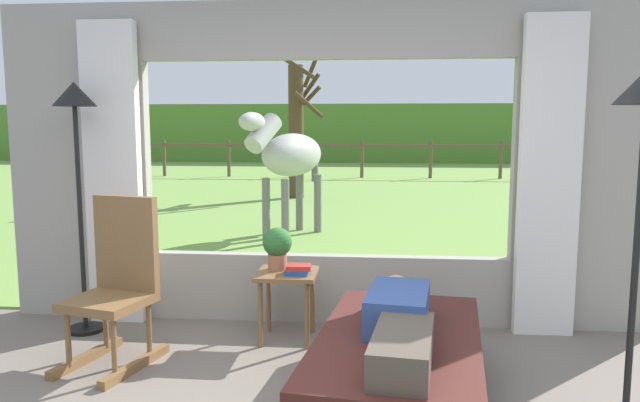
{
  "coord_description": "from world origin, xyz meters",
  "views": [
    {
      "loc": [
        0.4,
        -2.5,
        1.61
      ],
      "look_at": [
        0.0,
        1.8,
        1.05
      ],
      "focal_mm": 33.82,
      "sensor_mm": 36.0,
      "label": 1
    }
  ],
  "objects_px": {
    "recliner_sofa": "(398,369)",
    "rocking_chair": "(118,282)",
    "horse": "(289,156)",
    "reclining_person": "(400,321)",
    "side_table": "(287,284)",
    "potted_plant": "(277,246)",
    "pasture_tree": "(297,125)",
    "book_stack": "(298,269)",
    "floor_lamp_left": "(76,132)"
  },
  "relations": [
    {
      "from": "potted_plant",
      "to": "pasture_tree",
      "type": "bearing_deg",
      "value": 96.45
    },
    {
      "from": "recliner_sofa",
      "to": "book_stack",
      "type": "bearing_deg",
      "value": 134.05
    },
    {
      "from": "rocking_chair",
      "to": "floor_lamp_left",
      "type": "height_order",
      "value": "floor_lamp_left"
    },
    {
      "from": "side_table",
      "to": "horse",
      "type": "distance_m",
      "value": 4.12
    },
    {
      "from": "rocking_chair",
      "to": "side_table",
      "type": "distance_m",
      "value": 1.19
    },
    {
      "from": "recliner_sofa",
      "to": "reclining_person",
      "type": "relative_size",
      "value": 1.25
    },
    {
      "from": "side_table",
      "to": "pasture_tree",
      "type": "xyz_separation_m",
      "value": [
        -1.03,
        8.5,
        1.14
      ]
    },
    {
      "from": "pasture_tree",
      "to": "floor_lamp_left",
      "type": "bearing_deg",
      "value": -93.79
    },
    {
      "from": "reclining_person",
      "to": "pasture_tree",
      "type": "relative_size",
      "value": 0.43
    },
    {
      "from": "recliner_sofa",
      "to": "rocking_chair",
      "type": "height_order",
      "value": "rocking_chair"
    },
    {
      "from": "recliner_sofa",
      "to": "horse",
      "type": "xyz_separation_m",
      "value": [
        -1.34,
        5.02,
        0.94
      ]
    },
    {
      "from": "pasture_tree",
      "to": "horse",
      "type": "bearing_deg",
      "value": -83.92
    },
    {
      "from": "reclining_person",
      "to": "side_table",
      "type": "height_order",
      "value": "reclining_person"
    },
    {
      "from": "book_stack",
      "to": "horse",
      "type": "relative_size",
      "value": 0.11
    },
    {
      "from": "floor_lamp_left",
      "to": "horse",
      "type": "xyz_separation_m",
      "value": [
        1.04,
        3.97,
        -0.39
      ]
    },
    {
      "from": "potted_plant",
      "to": "book_stack",
      "type": "relative_size",
      "value": 1.68
    },
    {
      "from": "potted_plant",
      "to": "pasture_tree",
      "type": "relative_size",
      "value": 0.1
    },
    {
      "from": "book_stack",
      "to": "side_table",
      "type": "bearing_deg",
      "value": 145.1
    },
    {
      "from": "recliner_sofa",
      "to": "book_stack",
      "type": "relative_size",
      "value": 9.46
    },
    {
      "from": "recliner_sofa",
      "to": "potted_plant",
      "type": "distance_m",
      "value": 1.45
    },
    {
      "from": "side_table",
      "to": "pasture_tree",
      "type": "relative_size",
      "value": 0.16
    },
    {
      "from": "rocking_chair",
      "to": "floor_lamp_left",
      "type": "bearing_deg",
      "value": 148.11
    },
    {
      "from": "book_stack",
      "to": "horse",
      "type": "xyz_separation_m",
      "value": [
        -0.65,
        4.08,
        0.6
      ]
    },
    {
      "from": "recliner_sofa",
      "to": "potted_plant",
      "type": "xyz_separation_m",
      "value": [
        -0.87,
        1.06,
        0.48
      ]
    },
    {
      "from": "side_table",
      "to": "potted_plant",
      "type": "height_order",
      "value": "potted_plant"
    },
    {
      "from": "reclining_person",
      "to": "horse",
      "type": "distance_m",
      "value": 5.28
    },
    {
      "from": "side_table",
      "to": "pasture_tree",
      "type": "bearing_deg",
      "value": 96.94
    },
    {
      "from": "recliner_sofa",
      "to": "horse",
      "type": "relative_size",
      "value": 1.02
    },
    {
      "from": "book_stack",
      "to": "pasture_tree",
      "type": "distance_m",
      "value": 8.7
    },
    {
      "from": "floor_lamp_left",
      "to": "side_table",
      "type": "bearing_deg",
      "value": -1.75
    },
    {
      "from": "recliner_sofa",
      "to": "pasture_tree",
      "type": "xyz_separation_m",
      "value": [
        -1.82,
        9.5,
        1.35
      ]
    },
    {
      "from": "reclining_person",
      "to": "side_table",
      "type": "bearing_deg",
      "value": 134.26
    },
    {
      "from": "rocking_chair",
      "to": "book_stack",
      "type": "xyz_separation_m",
      "value": [
        1.17,
        0.43,
        0.01
      ]
    },
    {
      "from": "book_stack",
      "to": "horse",
      "type": "height_order",
      "value": "horse"
    },
    {
      "from": "rocking_chair",
      "to": "pasture_tree",
      "type": "height_order",
      "value": "pasture_tree"
    },
    {
      "from": "pasture_tree",
      "to": "rocking_chair",
      "type": "bearing_deg",
      "value": -90.27
    },
    {
      "from": "horse",
      "to": "reclining_person",
      "type": "bearing_deg",
      "value": 130.7
    },
    {
      "from": "recliner_sofa",
      "to": "potted_plant",
      "type": "relative_size",
      "value": 5.63
    },
    {
      "from": "potted_plant",
      "to": "pasture_tree",
      "type": "height_order",
      "value": "pasture_tree"
    },
    {
      "from": "book_stack",
      "to": "horse",
      "type": "distance_m",
      "value": 4.18
    },
    {
      "from": "potted_plant",
      "to": "pasture_tree",
      "type": "distance_m",
      "value": 8.54
    },
    {
      "from": "horse",
      "to": "rocking_chair",
      "type": "bearing_deg",
      "value": 109.29
    },
    {
      "from": "rocking_chair",
      "to": "horse",
      "type": "relative_size",
      "value": 0.63
    },
    {
      "from": "reclining_person",
      "to": "book_stack",
      "type": "height_order",
      "value": "reclining_person"
    },
    {
      "from": "recliner_sofa",
      "to": "potted_plant",
      "type": "height_order",
      "value": "potted_plant"
    },
    {
      "from": "horse",
      "to": "potted_plant",
      "type": "bearing_deg",
      "value": 122.73
    },
    {
      "from": "reclining_person",
      "to": "book_stack",
      "type": "distance_m",
      "value": 1.21
    },
    {
      "from": "book_stack",
      "to": "potted_plant",
      "type": "bearing_deg",
      "value": 144.16
    },
    {
      "from": "rocking_chair",
      "to": "side_table",
      "type": "xyz_separation_m",
      "value": [
        1.08,
        0.5,
        -0.12
      ]
    },
    {
      "from": "reclining_person",
      "to": "rocking_chair",
      "type": "bearing_deg",
      "value": 170.94
    }
  ]
}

